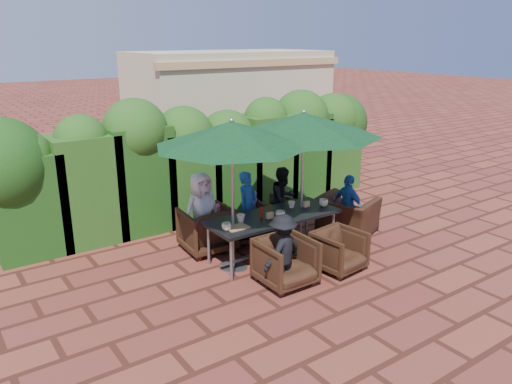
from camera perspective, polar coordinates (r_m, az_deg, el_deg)
ground at (r=8.90m, az=1.97°, el=-6.64°), size 80.00×80.00×0.00m
dining_table at (r=8.40m, az=1.96°, el=-3.16°), size 2.31×0.90×0.75m
umbrella_left at (r=7.55m, az=-2.79°, el=6.60°), size 2.39×2.39×2.46m
umbrella_right at (r=8.44m, az=5.45°, el=7.70°), size 2.62×2.62×2.46m
chair_far_left at (r=8.78m, az=-5.65°, el=-4.03°), size 0.89×0.84×0.86m
chair_far_mid at (r=9.16m, az=-0.99°, el=-3.40°), size 0.87×0.84×0.74m
chair_far_right at (r=9.67m, az=1.99°, el=-2.41°), size 0.83×0.80×0.70m
chair_near_left at (r=7.60m, az=3.44°, el=-7.71°), size 0.79×0.74×0.81m
chair_near_right at (r=8.15m, az=9.50°, el=-6.42°), size 0.78×0.74×0.73m
chair_end_right at (r=9.70m, az=10.31°, el=-1.95°), size 0.98×1.21×0.92m
adult_far_left at (r=8.72m, az=-6.23°, el=-2.27°), size 0.73×0.48×1.41m
adult_far_mid at (r=9.11m, az=-0.98°, el=-1.65°), size 0.58×0.54×1.31m
adult_far_right at (r=9.58m, az=3.13°, el=-0.83°), size 0.67×0.49×1.27m
adult_near_left at (r=7.45m, az=3.06°, el=-6.79°), size 0.79×0.49×1.15m
adult_end_right at (r=9.45m, az=10.48°, el=-1.60°), size 0.39×0.72×1.19m
child_left at (r=9.11m, az=-4.18°, el=-3.59°), size 0.30×0.26×0.74m
child_right at (r=9.53m, az=-0.21°, el=-2.27°), size 0.33×0.28×0.84m
pedestrian_a at (r=12.95m, az=-3.50°, el=5.25°), size 1.73×1.52×1.83m
pedestrian_b at (r=13.46m, az=-1.36°, el=5.26°), size 0.89×0.71×1.61m
pedestrian_c at (r=14.02m, az=3.84°, el=5.84°), size 1.15×0.73×1.67m
cup_a at (r=7.73m, az=-3.40°, el=-3.97°), size 0.15×0.15×0.12m
cup_b at (r=8.06m, az=-1.76°, el=-3.01°), size 0.14×0.14×0.13m
cup_c at (r=8.23m, az=2.81°, el=-2.60°), size 0.16×0.16×0.13m
cup_d at (r=8.74m, az=4.08°, el=-1.44°), size 0.12×0.12×0.12m
cup_e at (r=8.88m, az=7.72°, el=-1.22°), size 0.16×0.16×0.13m
ketchup_bottle at (r=8.26m, az=0.65°, el=-2.34°), size 0.04×0.04×0.17m
sauce_bottle at (r=8.39m, az=1.62°, el=-2.02°), size 0.04×0.04×0.17m
serving_tray at (r=7.83m, az=-2.17°, el=-4.07°), size 0.35×0.25×0.02m
number_block_left at (r=8.23m, az=1.60°, el=-2.68°), size 0.12×0.06×0.10m
number_block_right at (r=8.81m, az=5.77°, el=-1.39°), size 0.12×0.06×0.10m
hedge_wall at (r=10.32m, az=-5.81°, el=4.59°), size 9.10×1.60×2.55m
building at (r=16.02m, az=-3.02°, el=10.09°), size 6.20×3.08×3.20m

